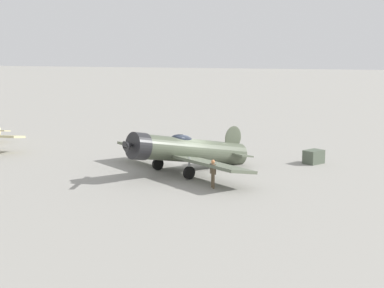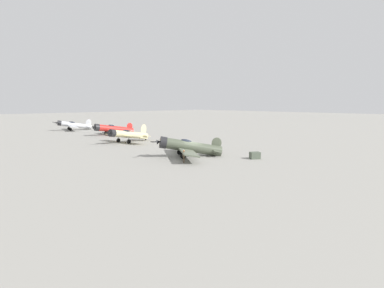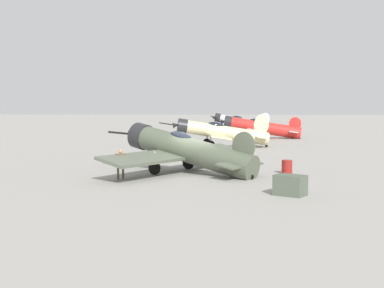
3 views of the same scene
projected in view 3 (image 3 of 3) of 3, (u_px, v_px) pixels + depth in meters
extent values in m
plane|color=gray|center=(192.00, 174.00, 31.30)|extent=(400.00, 400.00, 0.00)
cylinder|color=#4C5442|center=(192.00, 151.00, 31.20)|extent=(6.09, 8.18, 3.06)
cylinder|color=#232326|center=(141.00, 136.00, 33.60)|extent=(2.04, 1.90, 1.80)
cone|color=#232326|center=(134.00, 134.00, 33.98)|extent=(0.94, 0.94, 0.78)
cube|color=black|center=(132.00, 134.00, 34.07)|extent=(1.26, 3.04, 0.47)
ellipsoid|color=black|center=(181.00, 137.00, 31.65)|extent=(1.62, 1.92, 0.97)
cube|color=#565E4C|center=(179.00, 154.00, 31.83)|extent=(11.16, 8.28, 0.55)
ellipsoid|color=#4C5442|center=(244.00, 146.00, 28.99)|extent=(1.07, 1.55, 1.89)
cube|color=#565E4C|center=(240.00, 164.00, 29.19)|extent=(3.45, 2.78, 0.29)
cylinder|color=#999BA0|center=(154.00, 160.00, 30.83)|extent=(0.14, 0.14, 0.98)
cylinder|color=black|center=(154.00, 168.00, 30.87)|extent=(0.61, 0.78, 0.80)
cylinder|color=#999BA0|center=(188.00, 155.00, 33.49)|extent=(0.14, 0.14, 0.98)
cylinder|color=black|center=(188.00, 163.00, 33.53)|extent=(0.61, 0.78, 0.80)
cylinder|color=black|center=(251.00, 177.00, 28.81)|extent=(0.24, 0.29, 0.28)
cylinder|color=beige|center=(225.00, 132.00, 50.60)|extent=(2.59, 8.89, 2.61)
cylinder|color=#232326|center=(182.00, 126.00, 50.20)|extent=(1.54, 1.30, 1.51)
cone|color=#232326|center=(176.00, 125.00, 50.14)|extent=(0.67, 0.71, 0.66)
cube|color=black|center=(174.00, 125.00, 50.12)|extent=(1.09, 2.87, 0.56)
ellipsoid|color=black|center=(216.00, 125.00, 50.47)|extent=(1.02, 1.88, 0.93)
cube|color=#C6BC89|center=(214.00, 134.00, 50.53)|extent=(10.46, 3.41, 0.47)
ellipsoid|color=beige|center=(261.00, 125.00, 50.86)|extent=(0.39, 1.80, 2.32)
cube|color=#C6BC89|center=(259.00, 137.00, 50.93)|extent=(3.53, 1.60, 0.27)
cylinder|color=#999BA0|center=(211.00, 139.00, 48.97)|extent=(0.14, 0.14, 1.10)
cylinder|color=black|center=(211.00, 145.00, 49.01)|extent=(0.32, 0.82, 0.80)
cylinder|color=#999BA0|center=(207.00, 137.00, 52.04)|extent=(0.14, 0.14, 1.10)
cylinder|color=black|center=(207.00, 142.00, 52.08)|extent=(0.32, 0.82, 0.80)
cylinder|color=black|center=(266.00, 146.00, 51.06)|extent=(0.14, 0.29, 0.28)
cylinder|color=red|center=(263.00, 128.00, 64.62)|extent=(2.40, 9.46, 2.84)
cylinder|color=#232326|center=(228.00, 122.00, 65.26)|extent=(1.75, 1.28, 1.76)
cone|color=#232326|center=(223.00, 122.00, 65.36)|extent=(0.74, 0.70, 0.76)
cube|color=black|center=(222.00, 122.00, 65.38)|extent=(2.70, 0.81, 0.18)
ellipsoid|color=black|center=(256.00, 121.00, 64.70)|extent=(0.92, 1.84, 0.92)
cube|color=#BCB7B2|center=(255.00, 130.00, 64.81)|extent=(11.00, 2.76, 0.43)
ellipsoid|color=red|center=(295.00, 123.00, 63.96)|extent=(0.28, 1.72, 1.82)
cube|color=#BCB7B2|center=(293.00, 132.00, 64.07)|extent=(3.49, 1.42, 0.26)
cylinder|color=#999BA0|center=(249.00, 132.00, 63.28)|extent=(0.14, 0.14, 0.91)
cylinder|color=black|center=(249.00, 136.00, 63.31)|extent=(0.27, 0.82, 0.80)
cylinder|color=#999BA0|center=(251.00, 131.00, 66.55)|extent=(0.14, 0.14, 0.91)
cylinder|color=black|center=(251.00, 134.00, 66.58)|extent=(0.27, 0.82, 0.80)
cylinder|color=black|center=(299.00, 138.00, 64.01)|extent=(0.13, 0.29, 0.28)
cylinder|color=#B7BABF|center=(243.00, 122.00, 83.21)|extent=(3.32, 8.72, 2.73)
cylinder|color=#232326|center=(218.00, 118.00, 84.38)|extent=(1.62, 1.42, 1.53)
cone|color=#232326|center=(214.00, 117.00, 84.57)|extent=(0.72, 0.76, 0.67)
cube|color=black|center=(214.00, 117.00, 84.61)|extent=(2.57, 1.15, 0.39)
ellipsoid|color=black|center=(238.00, 118.00, 83.41)|extent=(1.17, 1.92, 0.96)
cube|color=#ADAFB5|center=(237.00, 123.00, 83.53)|extent=(10.93, 4.58, 0.53)
ellipsoid|color=#B7BABF|center=(265.00, 119.00, 82.08)|extent=(0.55, 1.78, 2.14)
cube|color=#ADAFB5|center=(264.00, 126.00, 82.23)|extent=(3.56, 1.88, 0.29)
cylinder|color=#999BA0|center=(231.00, 126.00, 82.24)|extent=(0.14, 0.14, 1.05)
cylinder|color=black|center=(231.00, 129.00, 82.27)|extent=(0.39, 0.82, 0.80)
cylinder|color=#999BA0|center=(236.00, 125.00, 85.18)|extent=(0.14, 0.14, 1.05)
cylinder|color=black|center=(236.00, 128.00, 85.21)|extent=(0.39, 0.82, 0.80)
cylinder|color=black|center=(268.00, 131.00, 82.07)|extent=(0.16, 0.30, 0.28)
cylinder|color=brown|center=(123.00, 171.00, 29.06)|extent=(0.12, 0.12, 0.83)
cylinder|color=brown|center=(118.00, 172.00, 28.92)|extent=(0.12, 0.12, 0.83)
cube|color=brown|center=(120.00, 159.00, 28.94)|extent=(0.43, 0.50, 0.59)
sphere|color=#CA7E4D|center=(120.00, 151.00, 28.90)|extent=(0.22, 0.22, 0.22)
cylinder|color=brown|center=(125.00, 158.00, 29.07)|extent=(0.09, 0.09, 0.56)
cylinder|color=brown|center=(116.00, 159.00, 28.80)|extent=(0.09, 0.09, 0.56)
cube|color=#4C5647|center=(290.00, 185.00, 23.68)|extent=(1.52, 1.64, 0.94)
cylinder|color=maroon|center=(287.00, 167.00, 31.22)|extent=(0.63, 0.63, 0.83)
torus|color=maroon|center=(287.00, 164.00, 31.20)|extent=(0.67, 0.67, 0.04)
torus|color=maroon|center=(287.00, 170.00, 31.23)|extent=(0.67, 0.67, 0.04)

